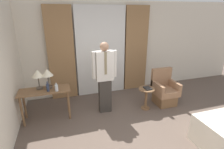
{
  "coord_description": "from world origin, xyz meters",
  "views": [
    {
      "loc": [
        -1.2,
        -2.09,
        2.41
      ],
      "look_at": [
        -0.06,
        1.54,
        1.03
      ],
      "focal_mm": 28.0,
      "sensor_mm": 36.0,
      "label": 1
    }
  ],
  "objects_px": {
    "table_lamp_left": "(38,75)",
    "person": "(105,75)",
    "desk": "(45,95)",
    "bottle_by_lamp": "(56,88)",
    "bottle_near_edge": "(48,87)",
    "table_lamp_right": "(47,74)",
    "side_table": "(146,95)",
    "book": "(148,88)",
    "armchair": "(164,91)"
  },
  "relations": [
    {
      "from": "bottle_by_lamp",
      "to": "person",
      "type": "xyz_separation_m",
      "value": [
        1.12,
        0.06,
        0.15
      ]
    },
    {
      "from": "person",
      "to": "table_lamp_left",
      "type": "bearing_deg",
      "value": 173.48
    },
    {
      "from": "desk",
      "to": "bottle_near_edge",
      "type": "height_order",
      "value": "bottle_near_edge"
    },
    {
      "from": "bottle_by_lamp",
      "to": "armchair",
      "type": "relative_size",
      "value": 0.2
    },
    {
      "from": "desk",
      "to": "side_table",
      "type": "bearing_deg",
      "value": -6.91
    },
    {
      "from": "person",
      "to": "side_table",
      "type": "distance_m",
      "value": 1.21
    },
    {
      "from": "side_table",
      "to": "book",
      "type": "xyz_separation_m",
      "value": [
        0.01,
        -0.02,
        0.2
      ]
    },
    {
      "from": "desk",
      "to": "bottle_near_edge",
      "type": "xyz_separation_m",
      "value": [
        0.09,
        -0.11,
        0.23
      ]
    },
    {
      "from": "table_lamp_left",
      "to": "side_table",
      "type": "xyz_separation_m",
      "value": [
        2.53,
        -0.38,
        -0.7
      ]
    },
    {
      "from": "table_lamp_left",
      "to": "bottle_by_lamp",
      "type": "height_order",
      "value": "table_lamp_left"
    },
    {
      "from": "table_lamp_left",
      "to": "person",
      "type": "distance_m",
      "value": 1.5
    },
    {
      "from": "desk",
      "to": "book",
      "type": "xyz_separation_m",
      "value": [
        2.44,
        -0.31,
        -0.02
      ]
    },
    {
      "from": "side_table",
      "to": "book",
      "type": "bearing_deg",
      "value": -50.31
    },
    {
      "from": "table_lamp_right",
      "to": "side_table",
      "type": "height_order",
      "value": "table_lamp_right"
    },
    {
      "from": "desk",
      "to": "bottle_near_edge",
      "type": "distance_m",
      "value": 0.27
    },
    {
      "from": "person",
      "to": "armchair",
      "type": "distance_m",
      "value": 1.77
    },
    {
      "from": "table_lamp_left",
      "to": "side_table",
      "type": "bearing_deg",
      "value": -8.46
    },
    {
      "from": "armchair",
      "to": "book",
      "type": "height_order",
      "value": "armchair"
    },
    {
      "from": "table_lamp_left",
      "to": "table_lamp_right",
      "type": "height_order",
      "value": "same"
    },
    {
      "from": "armchair",
      "to": "side_table",
      "type": "distance_m",
      "value": 0.63
    },
    {
      "from": "table_lamp_left",
      "to": "table_lamp_right",
      "type": "distance_m",
      "value": 0.2
    },
    {
      "from": "person",
      "to": "book",
      "type": "height_order",
      "value": "person"
    },
    {
      "from": "table_lamp_right",
      "to": "bottle_near_edge",
      "type": "bearing_deg",
      "value": -95.08
    },
    {
      "from": "desk",
      "to": "bottle_near_edge",
      "type": "relative_size",
      "value": 4.88
    },
    {
      "from": "side_table",
      "to": "table_lamp_left",
      "type": "bearing_deg",
      "value": 171.54
    },
    {
      "from": "table_lamp_left",
      "to": "desk",
      "type": "bearing_deg",
      "value": -38.83
    },
    {
      "from": "table_lamp_left",
      "to": "bottle_near_edge",
      "type": "distance_m",
      "value": 0.36
    },
    {
      "from": "table_lamp_left",
      "to": "armchair",
      "type": "bearing_deg",
      "value": -4.7
    },
    {
      "from": "desk",
      "to": "bottle_by_lamp",
      "type": "bearing_deg",
      "value": -29.29
    },
    {
      "from": "bottle_by_lamp",
      "to": "bottle_near_edge",
      "type": "bearing_deg",
      "value": 166.55
    },
    {
      "from": "table_lamp_right",
      "to": "book",
      "type": "relative_size",
      "value": 2.21
    },
    {
      "from": "desk",
      "to": "table_lamp_right",
      "type": "distance_m",
      "value": 0.49
    },
    {
      "from": "desk",
      "to": "table_lamp_right",
      "type": "bearing_deg",
      "value": 38.83
    },
    {
      "from": "table_lamp_left",
      "to": "book",
      "type": "xyz_separation_m",
      "value": [
        2.54,
        -0.39,
        -0.5
      ]
    },
    {
      "from": "bottle_near_edge",
      "to": "armchair",
      "type": "relative_size",
      "value": 0.24
    },
    {
      "from": "side_table",
      "to": "bottle_near_edge",
      "type": "bearing_deg",
      "value": 175.42
    },
    {
      "from": "person",
      "to": "book",
      "type": "relative_size",
      "value": 8.65
    },
    {
      "from": "desk",
      "to": "book",
      "type": "height_order",
      "value": "desk"
    },
    {
      "from": "table_lamp_right",
      "to": "side_table",
      "type": "xyz_separation_m",
      "value": [
        2.32,
        -0.38,
        -0.7
      ]
    },
    {
      "from": "table_lamp_right",
      "to": "armchair",
      "type": "bearing_deg",
      "value": -5.02
    },
    {
      "from": "side_table",
      "to": "desk",
      "type": "bearing_deg",
      "value": 173.09
    },
    {
      "from": "book",
      "to": "table_lamp_left",
      "type": "bearing_deg",
      "value": 171.2
    },
    {
      "from": "bottle_by_lamp",
      "to": "armchair",
      "type": "xyz_separation_m",
      "value": [
        2.77,
        -0.03,
        -0.47
      ]
    },
    {
      "from": "desk",
      "to": "bottle_by_lamp",
      "type": "xyz_separation_m",
      "value": [
        0.27,
        -0.15,
        0.21
      ]
    },
    {
      "from": "bottle_near_edge",
      "to": "book",
      "type": "bearing_deg",
      "value": -4.98
    },
    {
      "from": "desk",
      "to": "table_lamp_right",
      "type": "xyz_separation_m",
      "value": [
        0.1,
        0.08,
        0.48
      ]
    },
    {
      "from": "table_lamp_left",
      "to": "side_table",
      "type": "distance_m",
      "value": 2.65
    },
    {
      "from": "bottle_near_edge",
      "to": "bottle_by_lamp",
      "type": "relative_size",
      "value": 1.2
    },
    {
      "from": "book",
      "to": "person",
      "type": "bearing_deg",
      "value": 168.04
    },
    {
      "from": "desk",
      "to": "person",
      "type": "distance_m",
      "value": 1.43
    }
  ]
}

